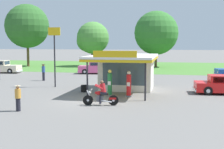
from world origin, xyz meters
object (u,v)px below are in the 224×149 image
Objects in this scene: parked_car_back_row_far_left at (0,67)px; bystander_chatting_near_pumps at (18,98)px; spare_tire_stack at (85,88)px; roadside_pole_sign at (54,47)px; bystander_leaning_by_kiosk at (43,72)px; gas_pump_nearside at (110,84)px; gas_pump_offside at (129,85)px; parked_car_back_row_right at (100,68)px; motorcycle_with_rider at (101,95)px.

parked_car_back_row_far_left is 24.09m from bystander_chatting_near_pumps.
roadside_pole_sign is at bearing 148.44° from spare_tire_stack.
bystander_chatting_near_pumps is 0.86× the size of bystander_leaning_by_kiosk.
bystander_leaning_by_kiosk is (-8.62, 7.46, 0.04)m from gas_pump_nearside.
gas_pump_offside is 8.40m from roadside_pole_sign.
gas_pump_nearside is 0.37× the size of roadside_pole_sign.
parked_car_back_row_right is 1.08× the size of roadside_pole_sign.
parked_car_back_row_right is at bearing 106.72° from gas_pump_nearside.
parked_car_back_row_right is 12.33m from roadside_pole_sign.
spare_tire_stack is at bearing 148.30° from gas_pump_nearside.
motorcycle_with_rider reaches higher than parked_car_back_row_right.
spare_tire_stack is (3.34, -2.05, -3.27)m from roadside_pole_sign.
gas_pump_offside is 8.09m from bystander_chatting_near_pumps.
bystander_leaning_by_kiosk is at bearing 129.10° from motorcycle_with_rider.
gas_pump_offside is 0.85× the size of motorcycle_with_rider.
parked_car_back_row_far_left reaches higher than motorcycle_with_rider.
parked_car_back_row_right is at bearing 99.18° from spare_tire_stack.
parked_car_back_row_right is at bearing 6.53° from parked_car_back_row_far_left.
bystander_leaning_by_kiosk is 5.53m from roadside_pole_sign.
gas_pump_offside is 0.34× the size of parked_car_back_row_far_left.
roadside_pole_sign is (-5.91, 6.89, 2.89)m from motorcycle_with_rider.
parked_car_back_row_far_left is at bearing 141.68° from gas_pump_nearside.
motorcycle_with_rider is 3.71× the size of spare_tire_stack.
gas_pump_offside is 3.59m from motorcycle_with_rider.
roadside_pole_sign reaches higher than bystander_leaning_by_kiosk.
gas_pump_offside is 1.09× the size of bystander_leaning_by_kiosk.
bystander_leaning_by_kiosk is at bearing -35.71° from parked_car_back_row_far_left.
gas_pump_nearside reaches higher than motorcycle_with_rider.
motorcycle_with_rider is at bearing -75.63° from parked_car_back_row_right.
spare_tire_stack is at bearing -80.82° from parked_car_back_row_right.
gas_pump_nearside reaches higher than parked_car_back_row_right.
bystander_chatting_near_pumps is at bearing -71.36° from bystander_leaning_by_kiosk.
bystander_chatting_near_pumps reaches higher than spare_tire_stack.
parked_car_back_row_far_left is (-17.87, 17.35, 0.09)m from motorcycle_with_rider.
parked_car_back_row_far_left is 1.06× the size of roadside_pole_sign.
motorcycle_with_rider is at bearing -62.08° from spare_tire_stack.
motorcycle_with_rider is at bearing -50.90° from bystander_leaning_by_kiosk.
gas_pump_nearside is 7.23m from roadside_pole_sign.
gas_pump_offside reaches higher than bystander_leaning_by_kiosk.
bystander_chatting_near_pumps is 9.97m from roadside_pole_sign.
bystander_leaning_by_kiosk is at bearing 139.12° from gas_pump_nearside.
roadside_pole_sign is at bearing -95.17° from parked_car_back_row_right.
spare_tire_stack is at bearing -31.56° from roadside_pole_sign.
motorcycle_with_rider is (-1.23, -3.37, -0.20)m from gas_pump_offside.
gas_pump_offside is (1.41, -0.00, -0.03)m from gas_pump_nearside.
motorcycle_with_rider is 0.39× the size of parked_car_back_row_right.
spare_tire_stack is at bearing -39.26° from parked_car_back_row_far_left.
motorcycle_with_rider is 0.42× the size of roadside_pole_sign.
motorcycle_with_rider reaches higher than bystander_chatting_near_pumps.
bystander_leaning_by_kiosk is at bearing 143.36° from gas_pump_offside.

